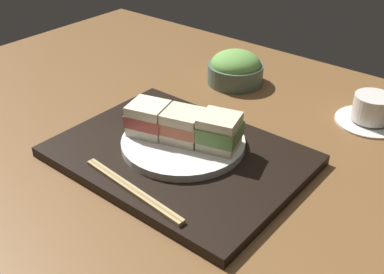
{
  "coord_description": "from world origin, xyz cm",
  "views": [
    {
      "loc": [
        50.96,
        -59.38,
        47.41
      ],
      "look_at": [
        7.6,
        -6.29,
        5.0
      ],
      "focal_mm": 43.81,
      "sensor_mm": 36.0,
      "label": 1
    }
  ],
  "objects": [
    {
      "name": "sandwich_middle",
      "position": [
        5.04,
        -5.64,
        6.05
      ],
      "size": [
        8.27,
        7.75,
        5.55
      ],
      "color": "beige",
      "rests_on": "sandwich_plate"
    },
    {
      "name": "coffee_cup",
      "position": [
        26.77,
        27.21,
        2.55
      ],
      "size": [
        13.6,
        13.6,
        5.97
      ],
      "color": "silver",
      "rests_on": "ground_plane"
    },
    {
      "name": "serving_tray",
      "position": [
        5.67,
        -7.6,
        0.95
      ],
      "size": [
        42.42,
        31.41,
        1.89
      ],
      "primitive_type": "cube",
      "color": "black",
      "rests_on": "ground_plane"
    },
    {
      "name": "sandwich_far",
      "position": [
        11.39,
        -3.57,
        6.27
      ],
      "size": [
        8.44,
        8.07,
        5.99
      ],
      "color": "beige",
      "rests_on": "sandwich_plate"
    },
    {
      "name": "ground_plane",
      "position": [
        0.0,
        0.0,
        -1.5
      ],
      "size": [
        140.0,
        100.0,
        3.0
      ],
      "primitive_type": "cube",
      "color": "brown"
    },
    {
      "name": "sandwich_near",
      "position": [
        -1.3,
        -7.72,
        6.15
      ],
      "size": [
        8.37,
        7.77,
        5.76
      ],
      "color": "#EFE5C1",
      "rests_on": "sandwich_plate"
    },
    {
      "name": "salad_bowl",
      "position": [
        -5.17,
        25.41,
        3.54
      ],
      "size": [
        13.0,
        13.0,
        7.84
      ],
      "color": "#4C6051",
      "rests_on": "ground_plane"
    },
    {
      "name": "sandwich_plate",
      "position": [
        5.04,
        -5.64,
        2.58
      ],
      "size": [
        22.14,
        22.14,
        1.39
      ],
      "primitive_type": "cylinder",
      "color": "silver",
      "rests_on": "serving_tray"
    },
    {
      "name": "chopsticks_pair",
      "position": [
        7.45,
        -20.78,
        2.24
      ],
      "size": [
        22.11,
        3.22,
        0.7
      ],
      "color": "tan",
      "rests_on": "serving_tray"
    }
  ]
}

